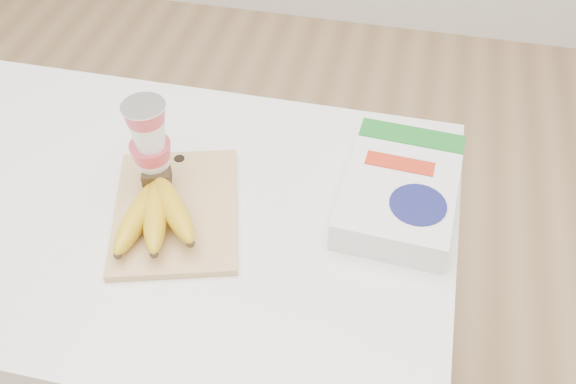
# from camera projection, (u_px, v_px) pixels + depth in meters

# --- Properties ---
(table) EXTENTS (1.05, 0.70, 0.79)m
(table) POSITION_uv_depth(u_px,v_px,m) (183.00, 328.00, 1.42)
(table) COLOR white
(table) RESTS_ON ground
(cutting_board) EXTENTS (0.29, 0.34, 0.01)m
(cutting_board) POSITION_uv_depth(u_px,v_px,m) (176.00, 210.00, 1.12)
(cutting_board) COLOR #D4BB74
(cutting_board) RESTS_ON table
(bananas) EXTENTS (0.16, 0.21, 0.07)m
(bananas) POSITION_uv_depth(u_px,v_px,m) (156.00, 210.00, 1.08)
(bananas) COLOR #382816
(bananas) RESTS_ON cutting_board
(yogurt_stack) EXTENTS (0.08, 0.08, 0.17)m
(yogurt_stack) POSITION_uv_depth(u_px,v_px,m) (150.00, 142.00, 1.10)
(yogurt_stack) COLOR white
(yogurt_stack) RESTS_ON cutting_board
(cereal_box) EXTENTS (0.21, 0.29, 0.06)m
(cereal_box) POSITION_uv_depth(u_px,v_px,m) (400.00, 190.00, 1.12)
(cereal_box) COLOR white
(cereal_box) RESTS_ON table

